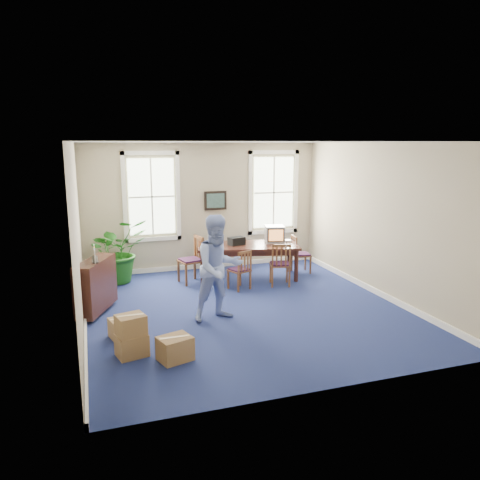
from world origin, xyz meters
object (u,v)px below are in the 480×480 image
object	(u,v)px
credenza	(96,288)
potted_plant	(118,251)
conference_table	(248,261)
man	(219,268)
cardboard_boxes	(142,331)
crt_tv	(275,234)
chair_near_left	(239,269)

from	to	relation	value
credenza	potted_plant	bearing A→B (deg)	98.88
potted_plant	conference_table	bearing A→B (deg)	-11.52
conference_table	man	xyz separation A→B (m)	(-1.40, -2.41, 0.56)
credenza	potted_plant	xyz separation A→B (m)	(0.55, 1.99, 0.25)
potted_plant	cardboard_boxes	bearing A→B (deg)	-88.93
crt_tv	chair_near_left	distance (m)	1.58
conference_table	potted_plant	xyz separation A→B (m)	(-2.98, 0.61, 0.34)
man	cardboard_boxes	xyz separation A→B (m)	(-1.50, -0.97, -0.63)
man	cardboard_boxes	world-z (taller)	man
chair_near_left	cardboard_boxes	distance (m)	3.53
man	cardboard_boxes	distance (m)	1.90
chair_near_left	man	world-z (taller)	man
conference_table	man	world-z (taller)	man
conference_table	crt_tv	xyz separation A→B (m)	(0.70, 0.05, 0.61)
crt_tv	man	xyz separation A→B (m)	(-2.11, -2.47, -0.04)
chair_near_left	potted_plant	bearing A→B (deg)	-51.60
potted_plant	man	bearing A→B (deg)	-62.40
man	potted_plant	size ratio (longest dim) A/B	1.31
crt_tv	credenza	xyz separation A→B (m)	(-4.23, -1.43, -0.53)
crt_tv	man	size ratio (longest dim) A/B	0.25
chair_near_left	potted_plant	distance (m)	2.88
man	credenza	world-z (taller)	man
conference_table	chair_near_left	bearing A→B (deg)	-107.43
conference_table	crt_tv	size ratio (longest dim) A/B	4.90
chair_near_left	cardboard_boxes	size ratio (longest dim) A/B	0.75
crt_tv	chair_near_left	bearing A→B (deg)	-130.74
conference_table	man	distance (m)	2.85
credenza	cardboard_boxes	distance (m)	2.11
cardboard_boxes	conference_table	bearing A→B (deg)	49.35
conference_table	crt_tv	bearing A→B (deg)	17.93
chair_near_left	cardboard_boxes	xyz separation A→B (m)	(-2.42, -2.57, -0.11)
crt_tv	cardboard_boxes	world-z (taller)	crt_tv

